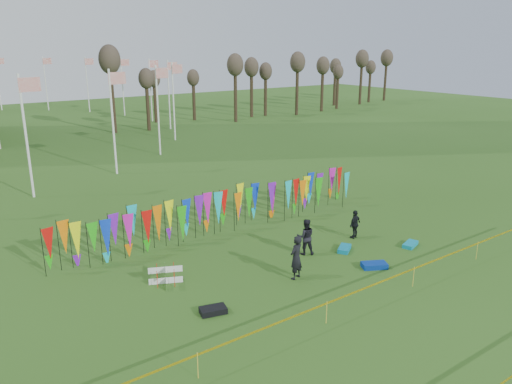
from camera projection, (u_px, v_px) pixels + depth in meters
ground at (327, 290)px, 20.56m from camera, size 160.00×160.00×0.00m
banner_row at (227, 207)px, 26.66m from camera, size 18.64×0.64×2.26m
caution_tape_near at (358, 292)px, 18.79m from camera, size 26.00×0.02×0.90m
tree_line at (279, 70)px, 70.96m from camera, size 53.92×1.92×7.84m
box_kite at (166, 275)px, 21.00m from camera, size 0.72×0.72×0.80m
person_left at (296, 258)px, 21.34m from camera, size 0.83×0.71×1.95m
person_mid at (306, 237)px, 23.87m from camera, size 1.02×0.91×1.78m
person_right at (355, 224)px, 25.92m from camera, size 0.98×0.68×1.52m
kite_bag_turquoise at (344, 249)px, 24.49m from camera, size 1.11×0.98×0.20m
kite_bag_blue at (374, 265)px, 22.61m from camera, size 1.27×1.05×0.24m
kite_bag_black at (213, 310)px, 18.79m from camera, size 1.10×0.80×0.23m
kite_bag_teal at (410, 244)px, 25.01m from camera, size 1.11×0.78×0.19m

